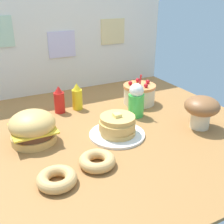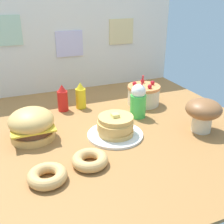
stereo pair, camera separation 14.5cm
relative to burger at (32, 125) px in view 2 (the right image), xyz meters
name	(u,v)px [view 2 (the right image)]	position (x,y,z in m)	size (l,w,h in m)	color
ground_plane	(105,131)	(0.47, -0.07, -0.11)	(2.10, 1.89, 0.02)	#9E6B38
back_wall	(68,43)	(0.47, 0.87, 0.34)	(2.10, 0.04, 0.88)	silver
burger	(32,125)	(0.00, 0.00, 0.00)	(0.29, 0.29, 0.21)	#DBA859
pancake_stack	(115,128)	(0.51, -0.17, -0.04)	(0.37, 0.37, 0.16)	white
layer_cake	(144,95)	(0.94, 0.25, -0.01)	(0.27, 0.27, 0.20)	beige
ketchup_bottle	(63,99)	(0.28, 0.37, 0.00)	(0.08, 0.08, 0.22)	red
mustard_bottle	(81,96)	(0.43, 0.37, 0.00)	(0.08, 0.08, 0.22)	yellow
cream_soda_cup	(138,101)	(0.78, 0.04, 0.03)	(0.12, 0.12, 0.33)	green
donut_pink_glaze	(47,176)	(0.01, -0.48, -0.07)	(0.20, 0.20, 0.06)	tan
donut_chocolate	(90,160)	(0.25, -0.42, -0.07)	(0.20, 0.20, 0.06)	tan
mushroom_stool	(203,112)	(1.08, -0.33, 0.04)	(0.24, 0.24, 0.23)	beige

